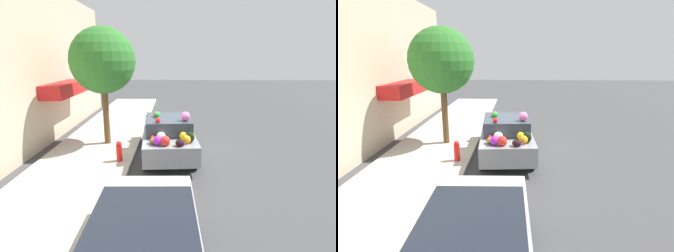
{
  "view_description": "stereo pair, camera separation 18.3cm",
  "coord_description": "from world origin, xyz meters",
  "views": [
    {
      "loc": [
        -9.08,
        -0.31,
        3.59
      ],
      "look_at": [
        0.0,
        -0.11,
        1.11
      ],
      "focal_mm": 28.0,
      "sensor_mm": 36.0,
      "label": 1
    },
    {
      "loc": [
        -9.07,
        -0.49,
        3.59
      ],
      "look_at": [
        0.0,
        -0.11,
        1.11
      ],
      "focal_mm": 28.0,
      "sensor_mm": 36.0,
      "label": 2
    }
  ],
  "objects": [
    {
      "name": "ground_plane",
      "position": [
        0.0,
        0.0,
        0.0
      ],
      "size": [
        60.0,
        60.0,
        0.0
      ],
      "primitive_type": "plane",
      "color": "#424244"
    },
    {
      "name": "sidewalk_curb",
      "position": [
        0.0,
        2.7,
        0.06
      ],
      "size": [
        24.0,
        3.2,
        0.12
      ],
      "color": "#B2ADA3",
      "rests_on": "ground"
    },
    {
      "name": "building_facade",
      "position": [
        0.09,
        4.92,
        3.11
      ],
      "size": [
        18.0,
        1.2,
        6.31
      ],
      "color": "#C6B293",
      "rests_on": "ground"
    },
    {
      "name": "street_tree",
      "position": [
        0.99,
        2.36,
        3.36
      ],
      "size": [
        2.48,
        2.48,
        4.5
      ],
      "color": "brown",
      "rests_on": "sidewalk_curb"
    },
    {
      "name": "fire_hydrant",
      "position": [
        -0.87,
        1.51,
        0.46
      ],
      "size": [
        0.2,
        0.2,
        0.7
      ],
      "color": "red",
      "rests_on": "sidewalk_curb"
    },
    {
      "name": "art_car",
      "position": [
        -0.05,
        -0.11,
        0.78
      ],
      "size": [
        4.07,
        2.04,
        1.77
      ],
      "rotation": [
        0.0,
        0.0,
        0.08
      ],
      "color": "gray",
      "rests_on": "ground"
    }
  ]
}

